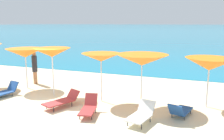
% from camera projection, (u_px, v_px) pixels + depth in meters
% --- Properties ---
extents(ground_plane, '(50.00, 100.00, 0.30)m').
position_uv_depth(ground_plane, '(114.00, 69.00, 19.45)').
color(ground_plane, beige).
extents(ocean_water, '(650.00, 440.00, 0.02)m').
position_uv_depth(ocean_water, '(197.00, 26.00, 218.82)').
color(ocean_water, teal).
rests_on(ocean_water, ground_plane).
extents(umbrella_3, '(2.12, 2.12, 2.18)m').
position_uv_depth(umbrella_3, '(25.00, 53.00, 12.82)').
color(umbrella_3, silver).
rests_on(umbrella_3, ground_plane).
extents(umbrella_4, '(1.89, 1.89, 2.35)m').
position_uv_depth(umbrella_4, '(52.00, 53.00, 11.44)').
color(umbrella_4, silver).
rests_on(umbrella_4, ground_plane).
extents(umbrella_5, '(1.85, 1.85, 2.21)m').
position_uv_depth(umbrella_5, '(101.00, 57.00, 10.60)').
color(umbrella_5, silver).
rests_on(umbrella_5, ground_plane).
extents(umbrella_6, '(2.21, 2.21, 2.24)m').
position_uv_depth(umbrella_6, '(142.00, 60.00, 10.05)').
color(umbrella_6, silver).
rests_on(umbrella_6, ground_plane).
extents(umbrella_7, '(2.02, 2.02, 2.11)m').
position_uv_depth(umbrella_7, '(209.00, 64.00, 9.91)').
color(umbrella_7, silver).
rests_on(umbrella_7, ground_plane).
extents(lounge_chair_0, '(0.87, 1.54, 0.65)m').
position_uv_depth(lounge_chair_0, '(4.00, 91.00, 11.62)').
color(lounge_chair_0, '#1E478C').
rests_on(lounge_chair_0, ground_plane).
extents(lounge_chair_2, '(0.87, 1.52, 0.68)m').
position_uv_depth(lounge_chair_2, '(180.00, 110.00, 9.07)').
color(lounge_chair_2, '#1E478C').
rests_on(lounge_chair_2, ground_plane).
extents(lounge_chair_4, '(0.89, 1.43, 0.69)m').
position_uv_depth(lounge_chair_4, '(141.00, 114.00, 8.60)').
color(lounge_chair_4, white).
rests_on(lounge_chair_4, ground_plane).
extents(lounge_chair_6, '(1.18, 1.70, 0.62)m').
position_uv_depth(lounge_chair_6, '(62.00, 100.00, 10.21)').
color(lounge_chair_6, '#A53333').
rests_on(lounge_chair_6, ground_plane).
extents(lounge_chair_7, '(0.81, 1.41, 0.70)m').
position_uv_depth(lounge_chair_7, '(89.00, 107.00, 9.36)').
color(lounge_chair_7, '#A53333').
rests_on(lounge_chair_7, ground_plane).
extents(beachgoer_0, '(0.30, 0.30, 1.88)m').
position_uv_depth(beachgoer_0, '(35.00, 67.00, 13.96)').
color(beachgoer_0, '#A3704C').
rests_on(beachgoer_0, ground_plane).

